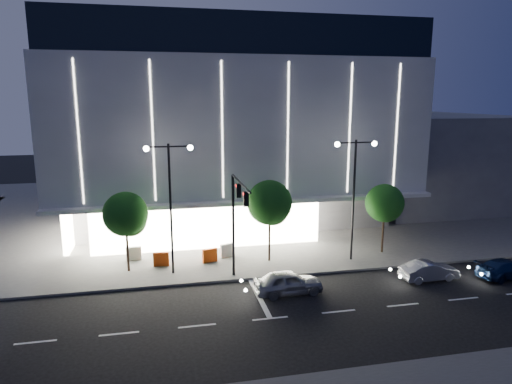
{
  "coord_description": "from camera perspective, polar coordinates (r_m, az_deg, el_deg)",
  "views": [
    {
      "loc": [
        -3.56,
        -23.95,
        11.9
      ],
      "look_at": [
        3.35,
        8.61,
        5.0
      ],
      "focal_mm": 32.0,
      "sensor_mm": 36.0,
      "label": 1
    }
  ],
  "objects": [
    {
      "name": "museum",
      "position": [
        46.79,
        -3.97,
        8.47
      ],
      "size": [
        30.0,
        25.8,
        18.0
      ],
      "color": "#4C4C51",
      "rests_on": "ground"
    },
    {
      "name": "street_lamp_west",
      "position": [
        30.54,
        -10.7,
        0.28
      ],
      "size": [
        3.16,
        0.36,
        9.0
      ],
      "color": "black",
      "rests_on": "ground"
    },
    {
      "name": "barrier_a",
      "position": [
        33.41,
        -11.77,
        -8.22
      ],
      "size": [
        1.12,
        0.37,
        1.0
      ],
      "primitive_type": "cube",
      "rotation": [
        0.0,
        0.0,
        -0.11
      ],
      "color": "#C93E0B",
      "rests_on": "sidewalk_museum"
    },
    {
      "name": "barrier_c",
      "position": [
        33.63,
        -5.79,
        -7.89
      ],
      "size": [
        1.13,
        0.53,
        1.0
      ],
      "primitive_type": "cube",
      "rotation": [
        0.0,
        0.0,
        0.26
      ],
      "color": "#E5490C",
      "rests_on": "sidewalk_museum"
    },
    {
      "name": "barrier_d",
      "position": [
        34.62,
        -3.6,
        -7.27
      ],
      "size": [
        1.12,
        0.57,
        1.0
      ],
      "primitive_type": "cube",
      "rotation": [
        0.0,
        0.0,
        0.31
      ],
      "color": "silver",
      "rests_on": "sidewalk_museum"
    },
    {
      "name": "ground",
      "position": [
        26.98,
        -3.27,
        -14.48
      ],
      "size": [
        160.0,
        160.0,
        0.0
      ],
      "primitive_type": "plane",
      "color": "black",
      "rests_on": "ground"
    },
    {
      "name": "barrier_b",
      "position": [
        35.06,
        -15.03,
        -7.42
      ],
      "size": [
        1.1,
        0.26,
        1.0
      ],
      "primitive_type": "cube",
      "rotation": [
        0.0,
        0.0,
        0.01
      ],
      "color": "silver",
      "rests_on": "sidewalk_museum"
    },
    {
      "name": "traffic_mast",
      "position": [
        28.5,
        -2.42,
        -2.25
      ],
      "size": [
        0.33,
        5.89,
        7.07
      ],
      "color": "black",
      "rests_on": "ground"
    },
    {
      "name": "tree_right",
      "position": [
        36.03,
        15.79,
        -1.59
      ],
      "size": [
        2.91,
        2.91,
        5.51
      ],
      "color": "black",
      "rests_on": "ground"
    },
    {
      "name": "tree_mid",
      "position": [
        32.77,
        1.74,
        -1.64
      ],
      "size": [
        3.25,
        3.25,
        6.15
      ],
      "color": "black",
      "rests_on": "ground"
    },
    {
      "name": "car_third",
      "position": [
        35.36,
        28.82,
        -8.38
      ],
      "size": [
        4.52,
        2.28,
        1.26
      ],
      "primitive_type": "imported",
      "rotation": [
        0.0,
        0.0,
        1.69
      ],
      "color": "navy",
      "rests_on": "ground"
    },
    {
      "name": "car_second",
      "position": [
        32.76,
        20.82,
        -9.19
      ],
      "size": [
        3.94,
        1.51,
        1.28
      ],
      "primitive_type": "imported",
      "rotation": [
        0.0,
        0.0,
        1.61
      ],
      "color": "#B3B5BB",
      "rests_on": "ground"
    },
    {
      "name": "tree_left",
      "position": [
        32.04,
        -15.94,
        -2.96
      ],
      "size": [
        3.02,
        3.02,
        5.72
      ],
      "color": "black",
      "rests_on": "ground"
    },
    {
      "name": "street_lamp_east",
      "position": [
        33.41,
        12.19,
        1.2
      ],
      "size": [
        3.16,
        0.36,
        9.0
      ],
      "color": "black",
      "rests_on": "ground"
    },
    {
      "name": "car_lead",
      "position": [
        28.71,
        4.05,
        -11.21
      ],
      "size": [
        4.36,
        1.9,
        1.46
      ],
      "primitive_type": "imported",
      "rotation": [
        0.0,
        0.0,
        1.61
      ],
      "color": "gray",
      "rests_on": "ground"
    },
    {
      "name": "sidewalk_museum",
      "position": [
        50.12,
        -1.8,
        -1.94
      ],
      "size": [
        70.0,
        40.0,
        0.15
      ],
      "primitive_type": "cube",
      "color": "#474747",
      "rests_on": "ground"
    },
    {
      "name": "annex_building",
      "position": [
        56.75,
        19.58,
        4.05
      ],
      "size": [
        16.0,
        20.0,
        10.0
      ],
      "primitive_type": "cube",
      "color": "#4C4C51",
      "rests_on": "ground"
    }
  ]
}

